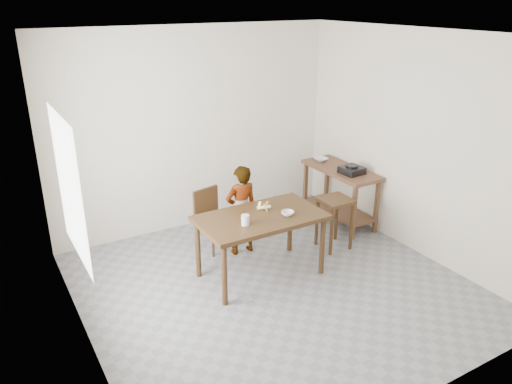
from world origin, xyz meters
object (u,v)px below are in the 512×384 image
dining_table (260,246)px  stool (334,223)px  child (241,210)px  prep_counter (339,195)px  dining_chair (215,220)px

dining_table → stool: size_ratio=2.10×
stool → child: bearing=156.1°
prep_counter → stool: size_ratio=1.80×
child → stool: size_ratio=1.72×
prep_counter → dining_table: bearing=-157.9°
prep_counter → stool: bearing=-133.7°
dining_table → stool: dining_table is taller
child → dining_chair: child is taller
dining_table → dining_chair: size_ratio=1.80×
dining_table → child: 0.63m
prep_counter → stool: (-0.56, -0.58, -0.07)m
dining_table → dining_chair: dining_chair is taller
stool → prep_counter: bearing=46.3°
prep_counter → child: size_ratio=1.05×
prep_counter → child: (-1.64, -0.10, 0.17)m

